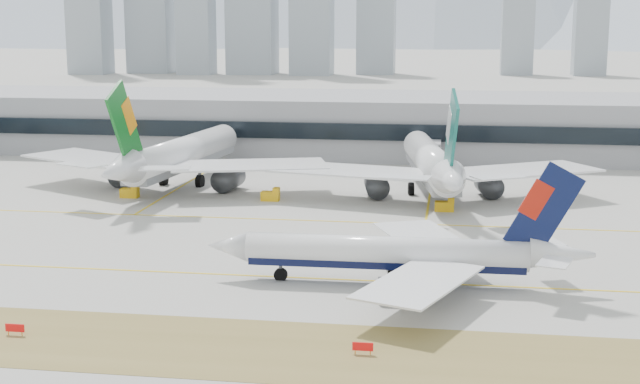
% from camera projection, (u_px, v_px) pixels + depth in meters
% --- Properties ---
extents(ground, '(3000.00, 3000.00, 0.00)m').
position_uv_depth(ground, '(264.00, 266.00, 126.84)').
color(ground, '#A5A19A').
rests_on(ground, ground).
extents(taxiing_airliner, '(51.08, 44.49, 17.19)m').
position_uv_depth(taxiing_airliner, '(400.00, 254.00, 117.19)').
color(taxiing_airliner, white).
rests_on(taxiing_airliner, ground).
extents(widebody_eva, '(67.78, 66.68, 24.29)m').
position_uv_depth(widebody_eva, '(179.00, 156.00, 186.27)').
color(widebody_eva, white).
rests_on(widebody_eva, ground).
extents(widebody_cathay, '(65.17, 64.44, 23.52)m').
position_uv_depth(widebody_cathay, '(432.00, 165.00, 176.71)').
color(widebody_cathay, white).
rests_on(widebody_cathay, ground).
extents(terminal, '(280.00, 43.10, 15.00)m').
position_uv_depth(terminal, '(354.00, 123.00, 236.92)').
color(terminal, gray).
rests_on(terminal, ground).
extents(hold_sign_left, '(2.20, 0.15, 1.35)m').
position_uv_depth(hold_sign_left, '(15.00, 328.00, 98.73)').
color(hold_sign_left, red).
rests_on(hold_sign_left, ground).
extents(hold_sign_right, '(2.20, 0.15, 1.35)m').
position_uv_depth(hold_sign_right, '(363.00, 347.00, 93.06)').
color(hold_sign_right, red).
rests_on(hold_sign_right, ground).
extents(gse_b, '(3.55, 2.00, 2.60)m').
position_uv_depth(gse_b, '(130.00, 192.00, 175.85)').
color(gse_b, '#ECAC0C').
rests_on(gse_b, ground).
extents(gse_extra, '(3.55, 2.00, 2.60)m').
position_uv_depth(gse_extra, '(271.00, 195.00, 172.81)').
color(gse_extra, '#ECAC0C').
rests_on(gse_extra, ground).
extents(gse_c, '(3.55, 2.00, 2.60)m').
position_uv_depth(gse_c, '(445.00, 205.00, 163.33)').
color(gse_c, '#ECAC0C').
rests_on(gse_c, ground).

